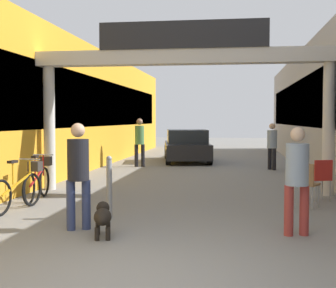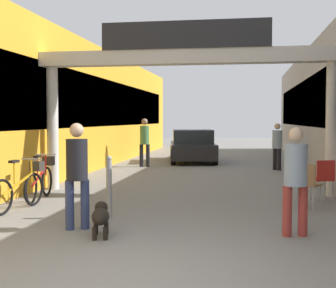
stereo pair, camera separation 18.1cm
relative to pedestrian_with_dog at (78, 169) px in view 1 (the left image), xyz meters
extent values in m
plane|color=gray|center=(1.24, -2.34, -0.97)|extent=(80.00, 80.00, 0.00)
cube|color=gold|center=(-3.86, 8.66, 1.17)|extent=(3.00, 26.00, 4.28)
cube|color=black|center=(-2.38, 8.66, 1.39)|extent=(0.04, 23.40, 1.71)
cube|color=black|center=(4.86, 8.66, 1.39)|extent=(0.04, 23.40, 1.71)
cylinder|color=beige|center=(-2.11, 4.03, 0.56)|extent=(0.28, 0.28, 3.05)
cylinder|color=beige|center=(4.59, 4.03, 0.56)|extent=(0.28, 0.28, 3.05)
cube|color=beige|center=(1.24, 4.03, 2.26)|extent=(7.40, 0.44, 0.34)
cube|color=#232326|center=(1.24, 3.83, 2.75)|extent=(3.96, 0.10, 0.64)
cylinder|color=navy|center=(-0.11, -0.05, -0.57)|extent=(0.18, 0.18, 0.79)
cylinder|color=navy|center=(0.11, 0.05, -0.57)|extent=(0.18, 0.18, 0.79)
cylinder|color=black|center=(0.00, 0.00, 0.15)|extent=(0.45, 0.45, 0.65)
sphere|color=tan|center=(0.00, 0.00, 0.61)|extent=(0.29, 0.29, 0.22)
cylinder|color=#99332D|center=(3.49, 0.13, -0.59)|extent=(0.17, 0.17, 0.76)
cylinder|color=#99332D|center=(3.25, 0.07, -0.59)|extent=(0.17, 0.17, 0.76)
cylinder|color=#8C9EB2|center=(3.37, 0.10, 0.11)|extent=(0.41, 0.41, 0.63)
sphere|color=beige|center=(3.37, 0.10, 0.56)|extent=(0.26, 0.26, 0.22)
cylinder|color=black|center=(3.83, 9.33, -0.59)|extent=(0.19, 0.19, 0.75)
cylinder|color=black|center=(3.69, 9.53, -0.59)|extent=(0.19, 0.19, 0.75)
cylinder|color=#8C9EB2|center=(3.76, 9.43, 0.10)|extent=(0.47, 0.47, 0.62)
sphere|color=tan|center=(3.76, 9.43, 0.54)|extent=(0.29, 0.29, 0.21)
cylinder|color=black|center=(-1.11, 9.77, -0.55)|extent=(0.17, 0.17, 0.83)
cylinder|color=black|center=(-0.88, 9.84, -0.55)|extent=(0.17, 0.17, 0.83)
cylinder|color=#4C7F47|center=(-0.99, 9.81, 0.20)|extent=(0.42, 0.42, 0.69)
sphere|color=#8C664C|center=(-0.99, 9.81, 0.69)|extent=(0.29, 0.29, 0.23)
ellipsoid|color=black|center=(0.51, -0.42, -0.66)|extent=(0.40, 0.64, 0.24)
sphere|color=black|center=(0.44, -0.16, -0.58)|extent=(0.25, 0.25, 0.20)
sphere|color=white|center=(0.47, -0.25, -0.67)|extent=(0.18, 0.18, 0.14)
cylinder|color=black|center=(0.39, -0.27, -0.87)|extent=(0.09, 0.09, 0.19)
cylinder|color=black|center=(0.54, -0.23, -0.87)|extent=(0.09, 0.09, 0.19)
cylinder|color=black|center=(0.48, -0.61, -0.87)|extent=(0.09, 0.09, 0.19)
cylinder|color=black|center=(0.63, -0.57, -0.87)|extent=(0.09, 0.09, 0.19)
torus|color=black|center=(-1.60, 1.81, -0.63)|extent=(0.14, 0.67, 0.67)
torus|color=black|center=(-1.74, 0.80, -0.63)|extent=(0.14, 0.67, 0.67)
cube|color=gold|center=(-1.67, 1.30, -0.45)|extent=(0.17, 0.94, 0.34)
cylinder|color=gold|center=(-1.68, 1.18, -0.23)|extent=(0.04, 0.04, 0.42)
cube|color=black|center=(-1.68, 1.18, -0.01)|extent=(0.13, 0.23, 0.05)
cylinder|color=gold|center=(-1.60, 1.75, -0.25)|extent=(0.04, 0.04, 0.46)
cylinder|color=gray|center=(-1.60, 1.75, -0.01)|extent=(0.46, 0.09, 0.03)
cube|color=#332D28|center=(-1.58, 1.95, -0.17)|extent=(0.27, 0.23, 0.20)
torus|color=black|center=(-1.82, 2.97, -0.63)|extent=(0.12, 0.67, 0.67)
torus|color=black|center=(-1.71, 1.95, -0.63)|extent=(0.12, 0.67, 0.67)
cube|color=red|center=(-1.76, 2.46, -0.45)|extent=(0.13, 0.94, 0.34)
cylinder|color=red|center=(-1.75, 2.34, -0.23)|extent=(0.04, 0.04, 0.42)
cube|color=black|center=(-1.75, 2.34, -0.01)|extent=(0.12, 0.23, 0.05)
cylinder|color=red|center=(-1.81, 2.91, -0.25)|extent=(0.04, 0.04, 0.46)
cylinder|color=gray|center=(-1.81, 2.91, -0.01)|extent=(0.46, 0.07, 0.03)
cube|color=#332D28|center=(-1.83, 3.11, -0.17)|extent=(0.26, 0.22, 0.20)
cylinder|color=gray|center=(0.25, 0.93, -0.45)|extent=(0.10, 0.10, 1.03)
sphere|color=gray|center=(0.25, 0.93, 0.09)|extent=(0.10, 0.10, 0.10)
cylinder|color=gray|center=(3.82, 2.64, -0.74)|extent=(0.04, 0.04, 0.45)
cylinder|color=gray|center=(4.11, 2.46, -0.74)|extent=(0.04, 0.04, 0.45)
cylinder|color=gray|center=(3.64, 2.35, -0.74)|extent=(0.04, 0.04, 0.45)
cylinder|color=gray|center=(3.94, 2.17, -0.74)|extent=(0.04, 0.04, 0.45)
cube|color=olive|center=(3.88, 2.41, -0.50)|extent=(0.55, 0.55, 0.04)
cube|color=olive|center=(3.78, 2.25, -0.28)|extent=(0.36, 0.24, 0.40)
cylinder|color=gray|center=(4.05, 3.41, -0.74)|extent=(0.04, 0.04, 0.45)
cylinder|color=gray|center=(4.37, 3.51, -0.74)|extent=(0.04, 0.04, 0.45)
cylinder|color=gray|center=(4.15, 3.08, -0.74)|extent=(0.04, 0.04, 0.45)
cylinder|color=gray|center=(4.47, 3.19, -0.74)|extent=(0.04, 0.04, 0.45)
cube|color=#B2231E|center=(4.26, 3.30, -0.50)|extent=(0.50, 0.50, 0.04)
cube|color=#B2231E|center=(4.32, 3.13, -0.28)|extent=(0.39, 0.16, 0.40)
cube|color=black|center=(0.51, 12.20, -0.49)|extent=(2.36, 4.23, 0.60)
cube|color=#1E2328|center=(0.54, 12.05, 0.09)|extent=(1.90, 2.42, 0.55)
cylinder|color=black|center=(-0.50, 13.50, -0.67)|extent=(0.29, 0.62, 0.60)
cylinder|color=black|center=(1.07, 13.76, -0.67)|extent=(0.29, 0.62, 0.60)
cylinder|color=black|center=(-0.04, 10.64, -0.67)|extent=(0.29, 0.62, 0.60)
cylinder|color=black|center=(1.53, 10.89, -0.67)|extent=(0.29, 0.62, 0.60)
camera|label=1|loc=(2.42, -7.07, 0.78)|focal=50.00mm
camera|label=2|loc=(2.59, -7.04, 0.78)|focal=50.00mm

